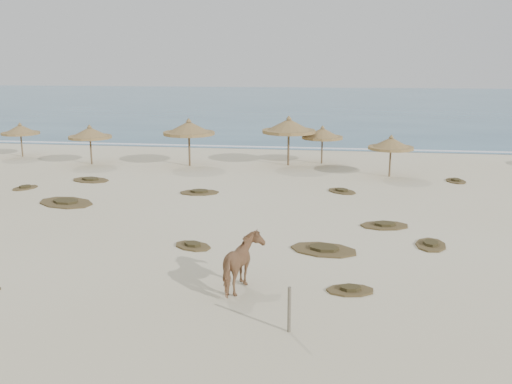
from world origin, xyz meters
TOP-DOWN VIEW (x-y plane):
  - ground at (0.00, 0.00)m, footprint 160.00×160.00m
  - ocean at (0.00, 75.00)m, footprint 200.00×100.00m
  - foam_line at (0.00, 26.00)m, footprint 70.00×0.60m
  - palapa_0 at (-18.99, 19.19)m, footprint 2.95×2.95m
  - palapa_1 at (-12.93, 17.07)m, footprint 3.66×3.66m
  - palapa_2 at (-6.46, 17.44)m, footprint 3.50×3.50m
  - palapa_3 at (-0.23, 18.58)m, footprint 4.21×4.21m
  - palapa_4 at (1.89, 19.50)m, footprint 3.53×3.53m
  - palapa_5 at (5.94, 15.78)m, footprint 3.36×3.36m
  - horse at (0.29, -2.02)m, footprint 1.16×2.05m
  - fence_post_near at (1.89, -4.47)m, footprint 0.11×0.11m
  - scrub_1 at (-9.75, 7.05)m, footprint 3.53×3.00m
  - scrub_2 at (-2.17, 1.64)m, footprint 1.80×1.60m
  - scrub_3 at (4.93, 5.33)m, footprint 2.19×1.62m
  - scrub_4 at (6.42, 3.02)m, footprint 1.31×1.81m
  - scrub_6 at (-10.81, 12.15)m, footprint 2.55×2.00m
  - scrub_7 at (3.20, 11.36)m, footprint 1.97×1.96m
  - scrub_8 at (-13.38, 9.74)m, footprint 1.42×1.70m
  - scrub_9 at (2.56, 1.91)m, footprint 2.74×2.12m
  - scrub_10 at (9.50, 14.87)m, footprint 1.26×1.72m
  - scrub_12 at (3.44, -1.67)m, footprint 1.56×1.16m
  - scrub_13 at (-4.00, 10.04)m, footprint 2.19×1.60m

SIDE VIEW (x-z plane):
  - ground at x=0.00m, z-range 0.00..0.00m
  - ocean at x=0.00m, z-range 0.00..0.01m
  - foam_line at x=0.00m, z-range 0.00..0.01m
  - scrub_7 at x=3.20m, z-range -0.03..0.13m
  - scrub_12 at x=3.44m, z-range -0.03..0.13m
  - scrub_3 at x=4.93m, z-range -0.03..0.13m
  - scrub_6 at x=-10.81m, z-range -0.03..0.13m
  - scrub_10 at x=9.50m, z-range -0.03..0.13m
  - scrub_13 at x=-4.00m, z-range -0.03..0.13m
  - scrub_1 at x=-9.75m, z-range -0.03..0.13m
  - scrub_2 at x=-2.17m, z-range -0.03..0.13m
  - scrub_4 at x=6.42m, z-range -0.03..0.13m
  - scrub_8 at x=-13.38m, z-range -0.03..0.13m
  - scrub_9 at x=2.56m, z-range -0.03..0.13m
  - fence_post_near at x=1.89m, z-range 0.00..1.19m
  - horse at x=0.29m, z-range 0.00..1.64m
  - palapa_0 at x=-18.99m, z-range 0.66..3.07m
  - palapa_5 at x=5.94m, z-range 0.68..3.14m
  - palapa_4 at x=1.89m, z-range 0.69..3.20m
  - palapa_1 at x=-12.93m, z-range 0.72..3.31m
  - palapa_2 at x=-6.46m, z-range 0.85..3.91m
  - palapa_3 at x=-0.23m, z-range 0.88..4.09m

